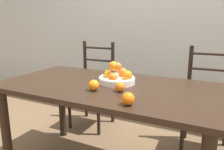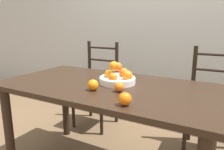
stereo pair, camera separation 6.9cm
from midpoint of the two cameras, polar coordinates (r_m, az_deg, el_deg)
wall_back at (r=2.93m, az=14.62°, el=15.09°), size 8.00×0.06×2.60m
dining_table at (r=1.64m, az=0.02°, el=-5.92°), size 1.60×0.84×0.75m
fruit_bowl at (r=1.63m, az=2.69°, el=-0.68°), size 0.27×0.27×0.17m
orange_loose_0 at (r=1.43m, az=3.30°, el=-3.13°), size 0.07×0.07×0.07m
orange_loose_1 at (r=1.46m, az=-3.61°, el=-2.63°), size 0.07×0.07×0.07m
orange_loose_2 at (r=1.20m, az=5.07°, el=-6.26°), size 0.07×0.07×0.07m
chair_left at (r=2.58m, az=-3.17°, el=-2.96°), size 0.43×0.41×0.98m
chair_right at (r=2.21m, az=25.48°, el=-7.02°), size 0.44×0.42×0.98m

